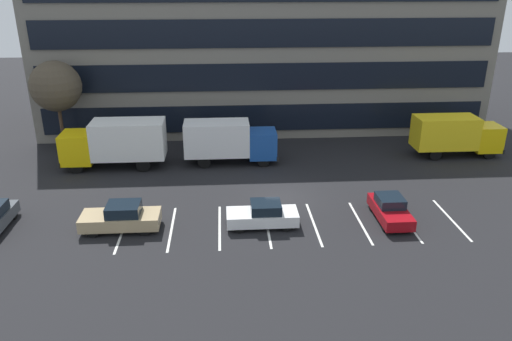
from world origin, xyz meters
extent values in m
plane|color=black|center=(0.00, 0.00, 0.00)|extent=(120.00, 120.00, 0.00)
cube|color=slate|center=(0.00, 18.00, 7.20)|extent=(40.10, 11.45, 14.40)
cube|color=black|center=(0.00, 12.21, 1.98)|extent=(38.50, 0.16, 2.30)
cube|color=black|center=(0.00, 12.21, 5.58)|extent=(38.50, 0.16, 2.30)
cube|color=black|center=(0.00, 12.21, 9.18)|extent=(38.50, 0.16, 2.30)
cube|color=silver|center=(-9.80, -3.95, 0.00)|extent=(0.14, 5.40, 0.01)
cube|color=silver|center=(-7.00, -3.95, 0.00)|extent=(0.14, 5.40, 0.01)
cube|color=silver|center=(-4.20, -3.95, 0.00)|extent=(0.14, 5.40, 0.01)
cube|color=silver|center=(-1.40, -3.95, 0.00)|extent=(0.14, 5.40, 0.01)
cube|color=silver|center=(1.40, -3.95, 0.00)|extent=(0.14, 5.40, 0.01)
cube|color=silver|center=(4.20, -3.95, 0.00)|extent=(0.14, 5.40, 0.01)
cube|color=silver|center=(7.00, -3.95, 0.00)|extent=(0.14, 5.40, 0.01)
cube|color=silver|center=(9.80, -3.95, 0.00)|extent=(0.14, 5.40, 0.01)
cube|color=#194799|center=(-0.84, 6.54, 1.52)|extent=(2.09, 2.28, 2.09)
cube|color=black|center=(0.18, 6.54, 1.94)|extent=(0.06, 1.92, 0.92)
cube|color=white|center=(-4.36, 6.54, 2.04)|extent=(4.95, 2.38, 2.57)
cube|color=black|center=(0.25, 6.54, 0.62)|extent=(0.19, 2.28, 0.38)
cylinder|color=black|center=(-0.84, 7.52, 0.48)|extent=(0.95, 0.29, 0.95)
cylinder|color=black|center=(-0.84, 5.56, 0.48)|extent=(0.95, 0.29, 0.95)
cylinder|color=black|center=(-5.35, 7.52, 0.48)|extent=(0.95, 0.29, 0.95)
cylinder|color=black|center=(-5.35, 5.56, 0.48)|extent=(0.95, 0.29, 0.95)
cube|color=yellow|center=(-14.78, 6.24, 1.65)|extent=(2.27, 2.48, 2.27)
cube|color=black|center=(-15.90, 6.24, 2.11)|extent=(0.06, 2.08, 1.00)
cube|color=white|center=(-10.96, 6.24, 2.22)|extent=(5.37, 2.58, 2.79)
cube|color=black|center=(-15.97, 6.24, 0.67)|extent=(0.21, 2.48, 0.41)
cylinder|color=black|center=(-14.78, 5.17, 0.52)|extent=(1.03, 0.31, 1.03)
cylinder|color=black|center=(-14.78, 7.30, 0.52)|extent=(1.03, 0.31, 1.03)
cylinder|color=black|center=(-9.89, 5.17, 0.52)|extent=(1.03, 0.31, 1.03)
cylinder|color=black|center=(-9.89, 7.30, 0.52)|extent=(1.03, 0.31, 1.03)
cube|color=yellow|center=(17.29, 6.95, 1.50)|extent=(2.06, 2.25, 2.06)
cube|color=black|center=(18.30, 6.95, 1.91)|extent=(0.06, 1.89, 0.91)
cube|color=yellow|center=(13.83, 6.95, 2.01)|extent=(4.87, 2.34, 2.53)
cube|color=black|center=(18.36, 6.95, 0.61)|extent=(0.19, 2.25, 0.37)
cylinder|color=black|center=(17.29, 7.92, 0.47)|extent=(0.94, 0.28, 0.94)
cylinder|color=black|center=(17.29, 5.99, 0.47)|extent=(0.94, 0.28, 0.94)
cylinder|color=black|center=(12.85, 7.92, 0.47)|extent=(0.94, 0.28, 0.94)
cylinder|color=black|center=(12.85, 5.99, 0.47)|extent=(0.94, 0.28, 0.94)
cube|color=tan|center=(-9.89, -3.84, 0.62)|extent=(4.50, 1.88, 0.73)
cube|color=black|center=(-9.67, -3.84, 1.30)|extent=(1.89, 1.66, 0.63)
cylinder|color=black|center=(-11.33, -4.66, 0.31)|extent=(0.63, 0.23, 0.63)
cylinder|color=black|center=(-11.33, -3.02, 0.31)|extent=(0.63, 0.23, 0.63)
cylinder|color=black|center=(-8.45, -4.66, 0.31)|extent=(0.63, 0.23, 0.63)
cylinder|color=black|center=(-8.45, -3.02, 0.31)|extent=(0.63, 0.23, 0.63)
cylinder|color=black|center=(-16.61, -2.07, 0.30)|extent=(0.22, 0.59, 0.59)
cube|color=white|center=(-1.69, -3.96, 0.57)|extent=(4.17, 1.75, 0.68)
cube|color=black|center=(-1.48, -3.96, 1.20)|extent=(1.75, 1.54, 0.58)
cylinder|color=black|center=(-3.03, -4.72, 0.29)|extent=(0.58, 0.21, 0.58)
cylinder|color=black|center=(-3.03, -3.20, 0.29)|extent=(0.58, 0.21, 0.58)
cylinder|color=black|center=(-0.36, -4.72, 0.29)|extent=(0.58, 0.21, 0.58)
cylinder|color=black|center=(-0.36, -3.20, 0.29)|extent=(0.58, 0.21, 0.58)
cube|color=maroon|center=(6.04, -3.73, 0.56)|extent=(1.70, 4.07, 0.66)
cube|color=black|center=(6.04, -3.53, 1.17)|extent=(1.50, 1.71, 0.57)
cylinder|color=black|center=(6.78, -5.03, 0.28)|extent=(0.21, 0.57, 0.57)
cylinder|color=black|center=(5.31, -5.03, 0.28)|extent=(0.21, 0.57, 0.57)
cylinder|color=black|center=(6.78, -2.43, 0.28)|extent=(0.21, 0.57, 0.57)
cylinder|color=black|center=(5.31, -2.43, 0.28)|extent=(0.21, 0.57, 0.57)
cylinder|color=#473323|center=(-17.00, 10.05, 1.97)|extent=(0.28, 0.28, 3.93)
sphere|color=#4C4233|center=(-17.00, 10.05, 5.51)|extent=(4.00, 4.00, 4.00)
camera|label=1|loc=(-3.83, -29.87, 13.98)|focal=34.88mm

